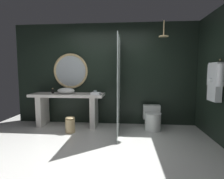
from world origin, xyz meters
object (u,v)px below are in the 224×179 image
waste_bin (70,124)px  soap_dispenser (53,91)px  vessel_sink (66,91)px  hanging_bathrobe (215,80)px  tumbler_cup (95,92)px  toilet (152,118)px  round_wall_mirror (71,71)px  rain_shower_head (164,35)px  folded_hand_towel (96,94)px

waste_bin → soap_dispenser: bearing=140.8°
vessel_sink → hanging_bathrobe: size_ratio=0.54×
tumbler_cup → toilet: bearing=-5.6°
round_wall_mirror → hanging_bathrobe: size_ratio=1.15×
round_wall_mirror → hanging_bathrobe: bearing=-19.0°
waste_bin → hanging_bathrobe: bearing=-6.3°
soap_dispenser → round_wall_mirror: (0.39, 0.27, 0.50)m
round_wall_mirror → hanging_bathrobe: 3.31m
soap_dispenser → round_wall_mirror: size_ratio=0.14×
rain_shower_head → hanging_bathrobe: bearing=-36.6°
tumbler_cup → folded_hand_towel: (0.06, -0.25, -0.01)m
round_wall_mirror → waste_bin: round_wall_mirror is taller
round_wall_mirror → rain_shower_head: size_ratio=2.55×
waste_bin → rain_shower_head: bearing=8.4°
round_wall_mirror → folded_hand_towel: (0.75, -0.47, -0.53)m
waste_bin → toilet: bearing=11.9°
vessel_sink → rain_shower_head: 2.65m
soap_dispenser → waste_bin: soap_dispenser is taller
soap_dispenser → hanging_bathrobe: size_ratio=0.17×
waste_bin → folded_hand_towel: (0.54, 0.29, 0.67)m
tumbler_cup → rain_shower_head: size_ratio=0.23×
rain_shower_head → folded_hand_towel: (-1.53, -0.02, -1.33)m
hanging_bathrobe → round_wall_mirror: bearing=161.0°
tumbler_cup → folded_hand_towel: tumbler_cup is taller
vessel_sink → tumbler_cup: (0.72, 0.07, -0.03)m
vessel_sink → hanging_bathrobe: (3.16, -0.79, 0.32)m
rain_shower_head → round_wall_mirror: bearing=168.9°
hanging_bathrobe → soap_dispenser: bearing=167.1°
vessel_sink → folded_hand_towel: bearing=-12.7°
toilet → tumbler_cup: bearing=174.4°
hanging_bathrobe → vessel_sink: bearing=166.0°
hanging_bathrobe → toilet: bearing=145.4°
soap_dispenser → folded_hand_towel: 1.15m
rain_shower_head → waste_bin: (-2.07, -0.31, -2.00)m
rain_shower_head → waste_bin: size_ratio=0.99×
vessel_sink → folded_hand_towel: size_ratio=2.05×
round_wall_mirror → rain_shower_head: rain_shower_head is taller
toilet → round_wall_mirror: bearing=170.3°
soap_dispenser → vessel_sink: bearing=-3.4°
round_wall_mirror → folded_hand_towel: 1.03m
soap_dispenser → rain_shower_head: rain_shower_head is taller
toilet → hanging_bathrobe: bearing=-34.6°
folded_hand_towel → soap_dispenser: bearing=170.2°
vessel_sink → hanging_bathrobe: hanging_bathrobe is taller
rain_shower_head → waste_bin: 2.90m
vessel_sink → waste_bin: size_ratio=1.18×
soap_dispenser → toilet: size_ratio=0.22×
tumbler_cup → toilet: size_ratio=0.14×
hanging_bathrobe → folded_hand_towel: 2.49m
vessel_sink → folded_hand_towel: vessel_sink is taller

